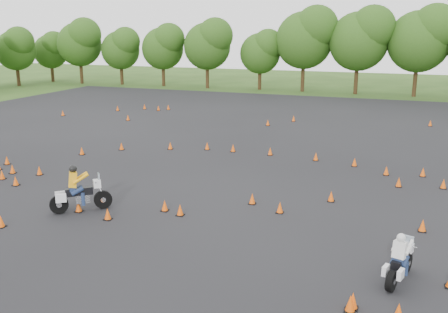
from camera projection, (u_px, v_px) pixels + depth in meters
ground at (192, 206)px, 21.28m from camera, size 140.00×140.00×0.00m
asphalt_pad at (237, 169)px, 26.74m from camera, size 62.00×62.00×0.00m
treeline at (382, 55)px, 50.27m from camera, size 87.25×32.56×11.13m
traffic_cones at (224, 167)px, 26.28m from camera, size 36.60×32.99×0.45m
rider_yellow at (80, 189)px, 20.40m from camera, size 2.41×2.22×1.94m
rider_white at (401, 257)px, 14.75m from camera, size 1.18×2.15×1.59m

